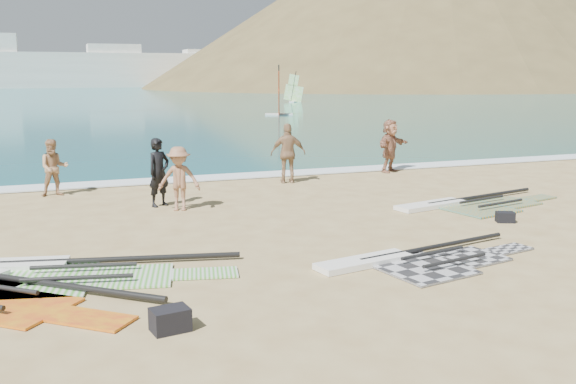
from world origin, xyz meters
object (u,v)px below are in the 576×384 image
object	(u,v)px
gear_bag_near	(170,320)
beachgoer_back	(288,153)
person_wetsuit	(159,172)
beachgoer_right	(390,146)
rig_green	(59,271)
beachgoer_left	(54,168)
gear_bag_far	(505,217)
rig_orange	(469,204)
beachgoer_mid	(179,179)
rig_grey	(415,261)

from	to	relation	value
gear_bag_near	beachgoer_back	xyz separation A→B (m)	(6.01, 11.25, 0.84)
person_wetsuit	beachgoer_right	xyz separation A→B (m)	(9.12, 3.27, 0.03)
rig_green	beachgoer_left	xyz separation A→B (m)	(0.05, 8.16, 0.81)
gear_bag_far	beachgoer_back	world-z (taller)	beachgoer_back
rig_green	rig_orange	size ratio (longest dim) A/B	1.06
person_wetsuit	beachgoer_left	world-z (taller)	person_wetsuit
rig_orange	beachgoer_mid	xyz separation A→B (m)	(-7.72, 2.28, 0.82)
rig_orange	beachgoer_mid	bearing A→B (deg)	151.11
rig_green	person_wetsuit	xyz separation A→B (m)	(2.78, 5.52, 0.91)
rig_grey	gear_bag_far	world-z (taller)	gear_bag_far
rig_green	rig_orange	world-z (taller)	rig_green
rig_orange	beachgoer_back	distance (m)	6.44
rig_orange	gear_bag_near	xyz separation A→B (m)	(-9.44, -5.89, 0.12)
rig_orange	beachgoer_mid	size ratio (longest dim) A/B	3.09
rig_grey	gear_bag_near	bearing A→B (deg)	-172.81
gear_bag_near	beachgoer_left	distance (m)	11.66
gear_bag_near	beachgoer_mid	distance (m)	8.38
rig_green	beachgoer_back	distance (m)	10.89
rig_orange	gear_bag_near	size ratio (longest dim) A/B	10.01
person_wetsuit	beachgoer_mid	world-z (taller)	person_wetsuit
rig_orange	beachgoer_mid	world-z (taller)	beachgoer_mid
beachgoer_back	gear_bag_far	bearing A→B (deg)	127.15
rig_grey	gear_bag_near	distance (m)	5.40
rig_orange	person_wetsuit	bearing A→B (deg)	147.21
rig_grey	beachgoer_right	bearing A→B (deg)	52.20
beachgoer_back	gear_bag_near	bearing A→B (deg)	76.18
rig_grey	beachgoer_mid	xyz separation A→B (m)	(-3.40, 6.48, 0.82)
gear_bag_far	person_wetsuit	distance (m)	9.28
beachgoer_right	gear_bag_near	bearing A→B (deg)	-161.41
beachgoer_mid	person_wetsuit	bearing A→B (deg)	137.49
gear_bag_far	beachgoer_back	bearing A→B (deg)	112.85
gear_bag_near	beachgoer_left	bearing A→B (deg)	97.02
beachgoer_mid	rig_green	bearing A→B (deg)	-105.70
rig_grey	beachgoer_back	world-z (taller)	beachgoer_back
beachgoer_back	beachgoer_right	xyz separation A→B (m)	(4.41, 0.93, -0.02)
gear_bag_near	beachgoer_back	world-z (taller)	beachgoer_back
rig_grey	beachgoer_mid	distance (m)	7.37
rig_green	gear_bag_far	size ratio (longest dim) A/B	13.23
rig_green	beachgoer_left	size ratio (longest dim) A/B	3.32
rig_grey	beachgoer_right	size ratio (longest dim) A/B	2.50
rig_grey	gear_bag_far	distance (m)	4.56
gear_bag_near	beachgoer_back	bearing A→B (deg)	61.88
rig_orange	beachgoer_back	world-z (taller)	beachgoer_back
beachgoer_mid	beachgoer_right	distance (m)	9.58
beachgoer_left	rig_orange	bearing A→B (deg)	-31.40
rig_green	beachgoer_back	size ratio (longest dim) A/B	2.84
gear_bag_far	person_wetsuit	size ratio (longest dim) A/B	0.23
beachgoer_mid	gear_bag_near	bearing A→B (deg)	-83.85
rig_green	beachgoer_mid	bearing A→B (deg)	68.54
rig_grey	rig_green	world-z (taller)	rig_green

